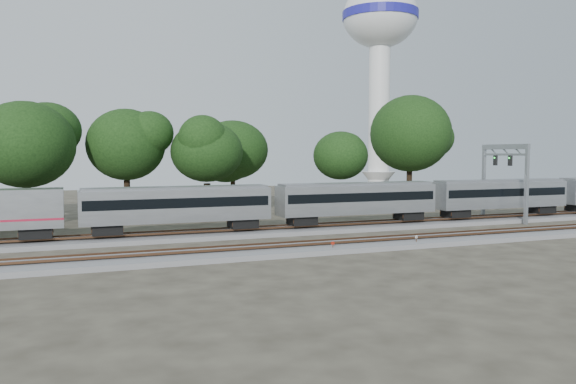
% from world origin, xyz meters
% --- Properties ---
extents(ground, '(160.00, 160.00, 0.00)m').
position_xyz_m(ground, '(0.00, 0.00, 0.00)').
color(ground, '#383328').
rests_on(ground, ground).
extents(track_far, '(160.00, 5.00, 0.73)m').
position_xyz_m(track_far, '(0.00, 6.00, 0.21)').
color(track_far, slate).
rests_on(track_far, ground).
extents(track_near, '(160.00, 5.00, 0.73)m').
position_xyz_m(track_near, '(0.00, -4.00, 0.21)').
color(track_near, slate).
rests_on(track_near, ground).
extents(train, '(87.62, 3.02, 4.45)m').
position_xyz_m(train, '(12.72, 6.00, 3.13)').
color(train, silver).
rests_on(train, ground).
extents(switch_stand_red, '(0.28, 0.06, 0.88)m').
position_xyz_m(switch_stand_red, '(4.33, -5.47, 0.56)').
color(switch_stand_red, '#512D19').
rests_on(switch_stand_red, ground).
extents(switch_stand_white, '(0.29, 0.14, 0.96)m').
position_xyz_m(switch_stand_white, '(11.98, -5.43, 0.61)').
color(switch_stand_white, '#512D19').
rests_on(switch_stand_white, ground).
extents(switch_lever, '(0.57, 0.43, 0.30)m').
position_xyz_m(switch_lever, '(6.86, -5.47, 0.15)').
color(switch_lever, '#512D19').
rests_on(switch_lever, ground).
extents(water_tower, '(14.44, 14.44, 39.97)m').
position_xyz_m(water_tower, '(41.40, 51.23, 29.61)').
color(water_tower, silver).
rests_on(water_tower, ground).
extents(signal_gantry, '(0.60, 7.16, 8.71)m').
position_xyz_m(signal_gantry, '(31.29, 6.00, 6.35)').
color(signal_gantry, gray).
rests_on(signal_gantry, ground).
extents(tree_2, '(8.70, 8.70, 12.27)m').
position_xyz_m(tree_2, '(-18.74, 18.08, 8.55)').
color(tree_2, black).
rests_on(tree_2, ground).
extents(tree_3, '(8.80, 8.80, 12.40)m').
position_xyz_m(tree_3, '(-8.66, 20.99, 8.64)').
color(tree_3, black).
rests_on(tree_3, ground).
extents(tree_4, '(7.99, 7.99, 11.26)m').
position_xyz_m(tree_4, '(0.04, 18.92, 7.84)').
color(tree_4, black).
rests_on(tree_4, ground).
extents(tree_5, '(8.25, 8.25, 11.63)m').
position_xyz_m(tree_5, '(5.27, 26.73, 8.10)').
color(tree_5, black).
rests_on(tree_5, ground).
extents(tree_6, '(7.52, 7.52, 10.60)m').
position_xyz_m(tree_6, '(16.32, 17.44, 7.38)').
color(tree_6, black).
rests_on(tree_6, ground).
extents(tree_7, '(10.61, 10.61, 14.96)m').
position_xyz_m(tree_7, '(30.14, 23.36, 10.43)').
color(tree_7, black).
rests_on(tree_7, ground).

